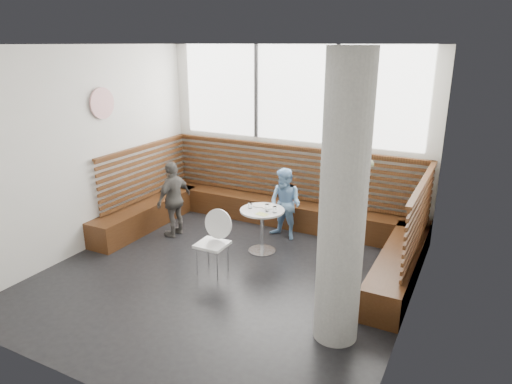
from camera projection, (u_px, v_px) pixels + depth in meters
The scene contains 15 objects.
room at pixel (222, 170), 6.09m from camera, with size 5.00×5.00×3.20m.
booth at pixel (276, 212), 7.96m from camera, with size 5.00×2.50×1.44m.
concrete_column at pixel (343, 205), 4.78m from camera, with size 0.50×0.50×3.20m, color gray.
wall_art at pixel (102, 103), 7.28m from camera, with size 0.50×0.50×0.03m, color white.
cafe_table at pixel (262, 222), 7.23m from camera, with size 0.70×0.70×0.72m.
cafe_chair at pixel (215, 237), 6.60m from camera, with size 0.45×0.44×0.93m.
adult_man at pixel (348, 206), 6.77m from camera, with size 1.17×0.67×1.81m, color #4D5639.
child_back at pixel (285, 204), 7.72m from camera, with size 0.60×0.47×1.23m, color #89BAED.
child_left at pixel (174, 199), 7.84m from camera, with size 0.78×0.32×1.32m, color #5C5854.
plate_near at pixel (259, 205), 7.33m from camera, with size 0.21×0.21×0.01m, color white.
plate_far at pixel (268, 207), 7.27m from camera, with size 0.21×0.21×0.01m, color white.
glass_left at pixel (250, 205), 7.21m from camera, with size 0.06×0.06×0.10m, color white.
glass_mid at pixel (267, 208), 7.09m from camera, with size 0.07×0.07×0.11m, color white.
glass_right at pixel (275, 209), 7.03m from camera, with size 0.06×0.06×0.10m, color white.
menu_card at pixel (262, 214), 6.97m from camera, with size 0.19×0.13×0.00m, color #A5C64C.
Camera 1 is at (3.10, -5.02, 3.22)m, focal length 32.00 mm.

